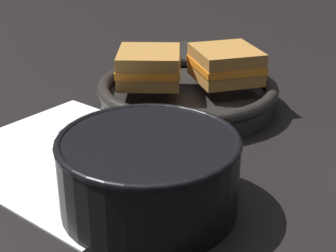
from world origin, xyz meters
TOP-DOWN VIEW (x-y plane):
  - ground_plane at (0.00, 0.00)m, footprint 4.00×4.00m
  - napkin at (-0.04, -0.07)m, footprint 0.30×0.27m
  - soup_bowl at (0.10, -0.09)m, footprint 0.18×0.18m
  - spoon at (0.01, -0.09)m, footprint 0.16×0.07m
  - skillet at (-0.05, 0.14)m, footprint 0.30×0.32m
  - sandwich_near_left at (-0.09, 0.09)m, footprint 0.13×0.13m
  - sandwich_near_right at (-0.02, 0.18)m, footprint 0.13×0.12m

SIDE VIEW (x-z plane):
  - ground_plane at x=0.00m, z-range 0.00..0.00m
  - napkin at x=-0.04m, z-range 0.00..0.00m
  - spoon at x=0.01m, z-range 0.00..0.01m
  - skillet at x=-0.05m, z-range 0.00..0.04m
  - soup_bowl at x=0.10m, z-range 0.01..0.08m
  - sandwich_near_left at x=-0.09m, z-range 0.04..0.09m
  - sandwich_near_right at x=-0.02m, z-range 0.04..0.09m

